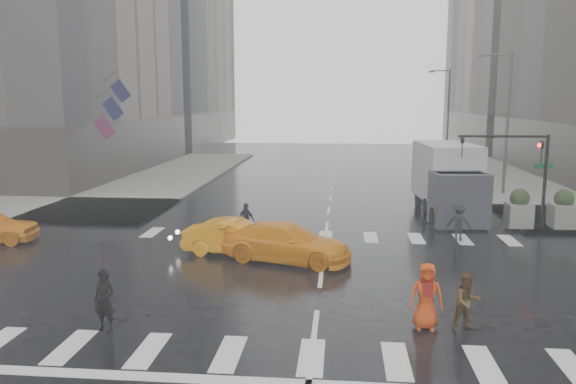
# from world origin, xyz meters

# --- Properties ---
(ground) EXTENTS (120.00, 120.00, 0.00)m
(ground) POSITION_xyz_m (0.00, 0.00, 0.00)
(ground) COLOR black
(ground) RESTS_ON ground
(sidewalk_nw) EXTENTS (35.00, 35.00, 0.15)m
(sidewalk_nw) POSITION_xyz_m (-19.50, 17.50, 0.07)
(sidewalk_nw) COLOR gray
(sidewalk_nw) RESTS_ON ground
(building_ne_far) EXTENTS (26.05, 26.05, 36.00)m
(building_ne_far) POSITION_xyz_m (29.00, 56.00, 16.27)
(building_ne_far) COLOR gray
(building_ne_far) RESTS_ON ground
(road_markings) EXTENTS (18.00, 48.00, 0.01)m
(road_markings) POSITION_xyz_m (0.00, 0.00, 0.01)
(road_markings) COLOR silver
(road_markings) RESTS_ON ground
(traffic_signal_pole) EXTENTS (4.45, 0.42, 4.50)m
(traffic_signal_pole) POSITION_xyz_m (9.01, 8.01, 3.22)
(traffic_signal_pole) COLOR black
(traffic_signal_pole) RESTS_ON ground
(street_lamp_near) EXTENTS (2.15, 0.22, 9.00)m
(street_lamp_near) POSITION_xyz_m (10.87, 18.00, 4.95)
(street_lamp_near) COLOR #59595B
(street_lamp_near) RESTS_ON ground
(street_lamp_far) EXTENTS (2.15, 0.22, 9.00)m
(street_lamp_far) POSITION_xyz_m (10.87, 38.00, 4.95)
(street_lamp_far) COLOR #59595B
(street_lamp_far) RESTS_ON ground
(planter_west) EXTENTS (1.10, 1.10, 1.80)m
(planter_west) POSITION_xyz_m (7.00, 8.20, 0.98)
(planter_west) COLOR gray
(planter_west) RESTS_ON ground
(planter_mid) EXTENTS (1.10, 1.10, 1.80)m
(planter_mid) POSITION_xyz_m (9.00, 8.20, 0.98)
(planter_mid) COLOR gray
(planter_mid) RESTS_ON ground
(planter_east) EXTENTS (1.10, 1.10, 1.80)m
(planter_east) POSITION_xyz_m (11.00, 8.20, 0.98)
(planter_east) COLOR gray
(planter_east) RESTS_ON ground
(flag_cluster) EXTENTS (2.87, 3.06, 4.69)m
(flag_cluster) POSITION_xyz_m (-15.08, 18.50, 5.64)
(flag_cluster) COLOR #59595B
(flag_cluster) RESTS_ON ground
(pedestrian_black) EXTENTS (1.15, 1.16, 2.43)m
(pedestrian_black) POSITION_xyz_m (-5.53, -4.95, 1.61)
(pedestrian_black) COLOR black
(pedestrian_black) RESTS_ON ground
(pedestrian_brown) EXTENTS (0.91, 0.79, 1.57)m
(pedestrian_brown) POSITION_xyz_m (4.01, -4.00, 0.79)
(pedestrian_brown) COLOR #49371A
(pedestrian_brown) RESTS_ON ground
(pedestrian_orange) EXTENTS (0.93, 0.65, 1.81)m
(pedestrian_orange) POSITION_xyz_m (2.95, -4.00, 0.91)
(pedestrian_orange) COLOR #CB3C0E
(pedestrian_orange) RESTS_ON ground
(pedestrian_far_a) EXTENTS (1.02, 0.88, 1.48)m
(pedestrian_far_a) POSITION_xyz_m (-3.56, 5.81, 0.74)
(pedestrian_far_a) COLOR black
(pedestrian_far_a) RESTS_ON ground
(pedestrian_far_b) EXTENTS (1.18, 0.89, 1.62)m
(pedestrian_far_b) POSITION_xyz_m (5.78, 5.79, 0.81)
(pedestrian_far_b) COLOR black
(pedestrian_far_b) RESTS_ON ground
(taxi_mid) EXTENTS (4.28, 1.87, 1.37)m
(taxi_mid) POSITION_xyz_m (-3.46, 2.76, 0.68)
(taxi_mid) COLOR orange
(taxi_mid) RESTS_ON ground
(taxi_rear) EXTENTS (4.77, 3.11, 1.44)m
(taxi_rear) POSITION_xyz_m (-1.38, 2.00, 0.72)
(taxi_rear) COLOR orange
(taxi_rear) RESTS_ON ground
(box_truck) EXTENTS (2.64, 7.05, 3.74)m
(box_truck) POSITION_xyz_m (6.26, 10.99, 2.00)
(box_truck) COLOR silver
(box_truck) RESTS_ON ground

